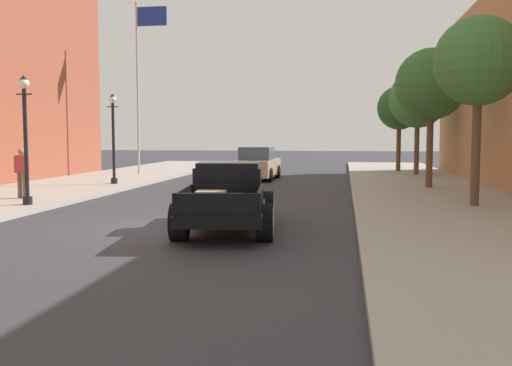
% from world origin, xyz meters
% --- Properties ---
extents(ground_plane, '(140.00, 140.00, 0.00)m').
position_xyz_m(ground_plane, '(0.00, 0.00, 0.00)').
color(ground_plane, '#333338').
extents(sidewalk_right, '(5.50, 64.00, 0.15)m').
position_xyz_m(sidewalk_right, '(7.25, 0.00, 0.07)').
color(sidewalk_right, '#9E998E').
rests_on(sidewalk_right, ground).
extents(hotrod_truck_black, '(2.55, 5.07, 1.58)m').
position_xyz_m(hotrod_truck_black, '(1.48, -0.01, 0.75)').
color(hotrod_truck_black, black).
rests_on(hotrod_truck_black, ground).
extents(car_background_tan, '(1.97, 4.35, 1.65)m').
position_xyz_m(car_background_tan, '(-0.11, 15.21, 0.77)').
color(car_background_tan, tan).
rests_on(car_background_tan, ground).
extents(pedestrian_sidewalk_left, '(0.53, 0.22, 1.65)m').
position_xyz_m(pedestrian_sidewalk_left, '(-6.32, 4.20, 1.09)').
color(pedestrian_sidewalk_left, brown).
rests_on(pedestrian_sidewalk_left, sidewalk_left).
extents(street_lamp_near, '(0.50, 0.32, 3.85)m').
position_xyz_m(street_lamp_near, '(-5.19, 2.59, 2.39)').
color(street_lamp_near, black).
rests_on(street_lamp_near, sidewalk_left).
extents(street_lamp_far, '(0.50, 0.32, 3.85)m').
position_xyz_m(street_lamp_far, '(-5.59, 10.13, 2.39)').
color(street_lamp_far, black).
rests_on(street_lamp_far, sidewalk_left).
extents(flagpole, '(1.74, 0.16, 9.16)m').
position_xyz_m(flagpole, '(-6.56, 16.42, 5.77)').
color(flagpole, '#B2B2B7').
rests_on(flagpole, sidewalk_left).
extents(street_tree_nearest, '(2.60, 2.60, 5.53)m').
position_xyz_m(street_tree_nearest, '(8.03, 4.42, 4.35)').
color(street_tree_nearest, brown).
rests_on(street_tree_nearest, sidewalk_right).
extents(street_tree_second, '(2.82, 2.82, 5.50)m').
position_xyz_m(street_tree_second, '(7.55, 10.32, 4.22)').
color(street_tree_second, brown).
rests_on(street_tree_second, sidewalk_right).
extents(street_tree_third, '(3.04, 3.04, 5.51)m').
position_xyz_m(street_tree_third, '(8.01, 18.25, 4.12)').
color(street_tree_third, brown).
rests_on(street_tree_third, sidewalk_right).
extents(street_tree_farthest, '(2.54, 2.54, 4.94)m').
position_xyz_m(street_tree_farthest, '(7.33, 21.16, 3.80)').
color(street_tree_farthest, brown).
rests_on(street_tree_farthest, sidewalk_right).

